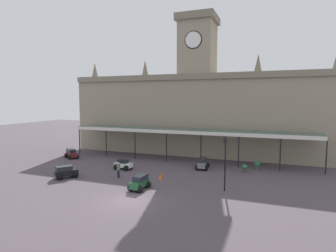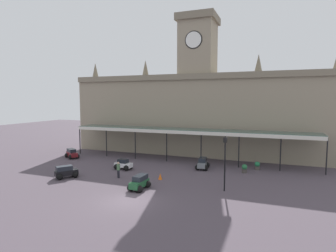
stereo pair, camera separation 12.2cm
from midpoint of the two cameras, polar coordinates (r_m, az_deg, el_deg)
ground_plane at (r=23.37m, az=-8.06°, el=-14.91°), size 140.00×140.00×0.00m
station_building at (r=41.81m, az=6.09°, el=3.32°), size 37.71×6.39×20.11m
entrance_canopy at (r=36.79m, az=3.89°, el=-0.91°), size 32.44×3.26×4.22m
car_white_sedan at (r=33.18m, az=-8.99°, el=-7.87°), size 2.10×1.59×1.19m
car_black_estate at (r=31.15m, az=-19.99°, el=-8.90°), size 2.28×2.42×1.27m
car_grey_estate at (r=33.26m, az=7.15°, el=-7.71°), size 1.70×2.33×1.27m
car_green_estate at (r=25.89m, az=-5.70°, el=-11.52°), size 1.62×2.29×1.27m
car_maroon_estate at (r=41.14m, az=-18.94°, el=-5.42°), size 2.43×2.22×1.27m
pedestrian_crossing_forecourt at (r=29.70m, az=-9.97°, el=-8.67°), size 0.35×0.34×1.67m
victorian_lamppost at (r=25.19m, az=11.68°, el=-6.22°), size 0.30×0.30×4.93m
traffic_cone at (r=28.84m, az=-1.48°, el=-10.24°), size 0.40×0.40×0.62m
planter_forecourt_centre at (r=32.41m, az=15.44°, el=-8.35°), size 0.60×0.60×0.96m
planter_near_kerb at (r=34.15m, az=17.84°, el=-7.71°), size 0.60×0.60×0.96m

